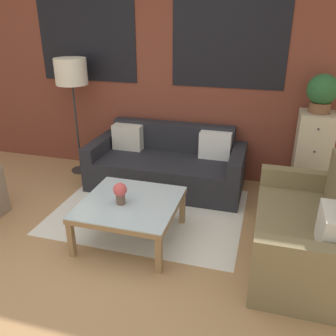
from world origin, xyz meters
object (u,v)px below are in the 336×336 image
floor_lamp (71,75)px  drawer_cabinet (311,156)px  settee_vintage (307,232)px  flower_vase (120,192)px  couch_dark (167,166)px  coffee_table (130,207)px  potted_plant (322,92)px

floor_lamp → drawer_cabinet: floor_lamp is taller
settee_vintage → flower_vase: bearing=-174.9°
couch_dark → settee_vintage: settee_vintage is taller
couch_dark → settee_vintage: 2.03m
settee_vintage → drawer_cabinet: 1.41m
settee_vintage → drawer_cabinet: (0.11, 1.39, 0.22)m
couch_dark → settee_vintage: size_ratio=1.32×
flower_vase → settee_vintage: bearing=5.1°
coffee_table → drawer_cabinet: (1.77, 1.48, 0.17)m
drawer_cabinet → flower_vase: bearing=-140.0°
floor_lamp → potted_plant: bearing=1.6°
settee_vintage → potted_plant: size_ratio=3.41×
couch_dark → floor_lamp: size_ratio=1.24×
flower_vase → drawer_cabinet: bearing=40.0°
floor_lamp → potted_plant: floor_lamp is taller
flower_vase → coffee_table: bearing=42.5°
settee_vintage → potted_plant: potted_plant is taller
potted_plant → drawer_cabinet: bearing=-90.0°
drawer_cabinet → potted_plant: size_ratio=2.43×
settee_vintage → drawer_cabinet: bearing=85.6°
potted_plant → flower_vase: (-1.84, -1.54, -0.76)m
floor_lamp → drawer_cabinet: bearing=1.6°
settee_vintage → floor_lamp: (-2.99, 1.30, 1.06)m
settee_vintage → floor_lamp: size_ratio=0.94×
coffee_table → couch_dark: bearing=89.7°
couch_dark → drawer_cabinet: size_ratio=1.85×
coffee_table → flower_vase: bearing=-137.5°
coffee_table → floor_lamp: 2.17m
drawer_cabinet → potted_plant: 0.77m
settee_vintage → coffee_table: settee_vintage is taller
floor_lamp → drawer_cabinet: size_ratio=1.49×
flower_vase → couch_dark: bearing=86.8°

